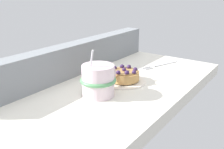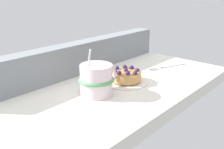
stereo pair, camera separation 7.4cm
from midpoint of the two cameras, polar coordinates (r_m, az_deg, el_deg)
The scene contains 6 objects.
ground_plane at distance 79.29cm, azimuth -1.69°, elevation -3.39°, with size 77.20×40.00×3.89cm, color silver.
window_rail_back at distance 87.84cm, azimuth -10.67°, elevation 3.48°, with size 75.66×5.77×10.34cm, color gray.
dessert_plate at distance 79.94cm, azimuth 0.01°, elevation -1.41°, with size 13.67×13.67×0.78cm.
raspberry_tart at distance 79.27cm, azimuth 0.01°, elevation -0.09°, with size 9.34×9.34×3.97cm.
coffee_mug at distance 69.58cm, azimuth -6.01°, elevation -1.31°, with size 12.96×9.81×13.04cm.
dessert_fork at distance 96.89cm, azimuth 8.48°, elevation 2.10°, with size 16.22×7.30×0.60cm.
Camera 1 is at (-60.36, -41.56, 28.76)cm, focal length 41.50 mm.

